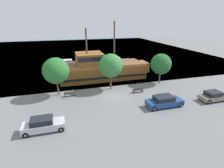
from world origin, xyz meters
name	(u,v)px	position (x,y,z in m)	size (l,w,h in m)	color
ground_plane	(116,95)	(0.00, 0.00, 0.00)	(160.00, 160.00, 0.00)	slate
water_surface	(82,50)	(0.00, 44.00, 0.00)	(80.00, 80.00, 0.00)	teal
pirate_ship	(101,69)	(-0.26, 8.99, 1.91)	(17.86, 5.89, 10.87)	brown
moored_boat_dockside	(68,64)	(-6.29, 20.77, 0.60)	(7.92, 2.25, 1.60)	#2D333D
moored_boat_outer	(116,61)	(6.19, 19.86, 0.62)	(7.70, 2.25, 1.61)	navy
parked_car_curb_front	(164,101)	(5.28, -5.25, 0.76)	(4.96, 1.99, 1.55)	navy
parked_car_curb_mid	(213,96)	(13.14, -5.62, 0.72)	(4.01, 1.91, 1.45)	#7F705B
parked_car_curb_rear	(43,125)	(-10.07, -6.62, 0.75)	(4.33, 1.77, 1.55)	#B7BCC6
fire_hydrant	(158,95)	(5.85, -2.62, 0.41)	(0.42, 0.25, 0.76)	red
bench_promenade_east	(70,94)	(-6.91, 1.63, 0.43)	(1.64, 0.45, 0.85)	#4C4742
bench_promenade_west	(138,90)	(3.81, 0.11, 0.44)	(1.73, 0.45, 0.85)	#4C4742
tree_row_east	(56,71)	(-8.57, 2.65, 3.96)	(3.95, 3.95, 5.94)	brown
tree_row_mideast	(111,66)	(0.01, 2.85, 4.06)	(3.92, 3.92, 6.02)	brown
tree_row_midwest	(161,64)	(9.53, 3.29, 3.58)	(3.74, 3.74, 5.46)	brown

